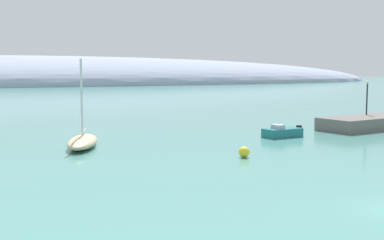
{
  "coord_description": "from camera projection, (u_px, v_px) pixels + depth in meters",
  "views": [
    {
      "loc": [
        -17.78,
        -17.62,
        6.7
      ],
      "look_at": [
        -2.39,
        22.55,
        2.2
      ],
      "focal_mm": 46.5,
      "sensor_mm": 36.0,
      "label": 1
    }
  ],
  "objects": [
    {
      "name": "distant_ridge",
      "position": [
        13.0,
        84.0,
        208.39
      ],
      "size": [
        356.1,
        85.05,
        24.06
      ],
      "primitive_type": "ellipsoid",
      "color": "#8E99AD",
      "rests_on": "ground"
    },
    {
      "name": "sailboat_sand_mid_mooring",
      "position": [
        83.0,
        141.0,
        41.95
      ],
      "size": [
        4.3,
        7.5,
        7.49
      ],
      "rotation": [
        0.0,
        0.0,
        4.42
      ],
      "color": "#C6B284",
      "rests_on": "water"
    },
    {
      "name": "motorboat_teal_foreground",
      "position": [
        282.0,
        132.0,
        48.34
      ],
      "size": [
        4.34,
        2.43,
        1.27
      ],
      "rotation": [
        0.0,
        0.0,
        3.3
      ],
      "color": "#1E6B70",
      "rests_on": "water"
    },
    {
      "name": "mooring_buoy_yellow",
      "position": [
        244.0,
        152.0,
        37.34
      ],
      "size": [
        0.84,
        0.84,
        0.84
      ],
      "primitive_type": "sphere",
      "color": "yellow",
      "rests_on": "water"
    },
    {
      "name": "harbor_lamp_post",
      "position": [
        367.0,
        93.0,
        56.43
      ],
      "size": [
        0.36,
        0.36,
        3.91
      ],
      "color": "black",
      "rests_on": "breakwater_rocks"
    }
  ]
}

